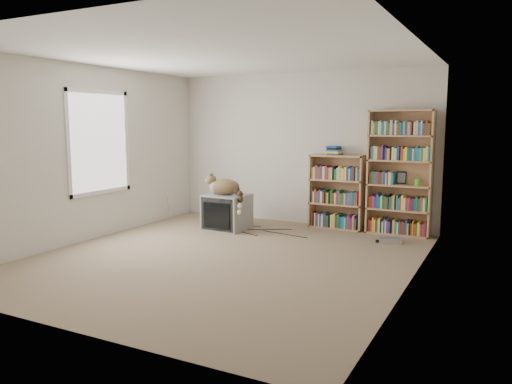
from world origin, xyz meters
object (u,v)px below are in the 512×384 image
at_px(cat, 227,189).
at_px(crt_tv, 227,212).
at_px(bookcase_short, 337,195).
at_px(bookcase_tall, 400,176).
at_px(dvd_player, 390,240).

bearing_deg(cat, crt_tv, 106.45).
bearing_deg(bookcase_short, cat, -147.50).
bearing_deg(bookcase_tall, cat, -158.98).
bearing_deg(dvd_player, cat, 168.49).
height_order(crt_tv, cat, cat).
relative_size(crt_tv, bookcase_tall, 0.36).
distance_m(cat, bookcase_short, 1.76).
xyz_separation_m(crt_tv, cat, (0.04, -0.07, 0.37)).
bearing_deg(dvd_player, bookcase_tall, 72.37).
distance_m(cat, bookcase_tall, 2.64).
distance_m(crt_tv, cat, 0.38).
distance_m(bookcase_tall, bookcase_short, 1.04).
distance_m(crt_tv, dvd_player, 2.54).
relative_size(bookcase_short, dvd_player, 3.73).
distance_m(crt_tv, bookcase_short, 1.78).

